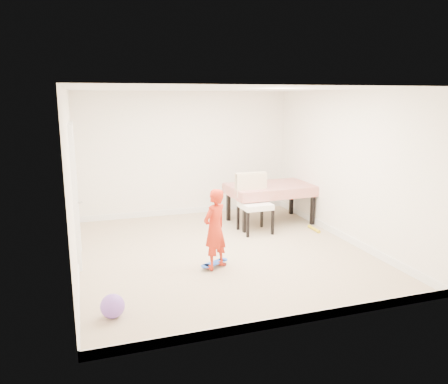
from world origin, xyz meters
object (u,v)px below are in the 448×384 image
object	(u,v)px
dining_table	(270,204)
dining_chair	(255,204)
skateboard	(215,265)
balloon	(113,306)
child	(215,231)

from	to	relation	value
dining_table	dining_chair	bearing A→B (deg)	-138.79
dining_table	dining_chair	xyz separation A→B (m)	(-0.52, -0.50, 0.16)
skateboard	balloon	size ratio (longest dim) A/B	1.76
dining_table	balloon	distance (m)	4.47
skateboard	balloon	xyz separation A→B (m)	(-1.55, -1.08, 0.10)
skateboard	dining_table	bearing A→B (deg)	20.95
dining_table	skateboard	distance (m)	2.62
skateboard	dining_chair	bearing A→B (deg)	22.44
skateboard	child	distance (m)	0.55
balloon	dining_chair	bearing A→B (deg)	41.97
dining_table	balloon	world-z (taller)	dining_table
child	skateboard	bearing A→B (deg)	-135.28
skateboard	child	world-z (taller)	child
dining_chair	skateboard	xyz separation A→B (m)	(-1.22, -1.42, -0.51)
dining_chair	child	bearing A→B (deg)	-130.78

